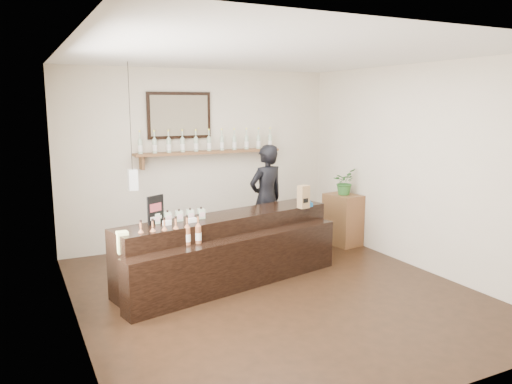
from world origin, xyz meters
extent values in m
plane|color=black|center=(0.00, 0.00, 0.00)|extent=(5.00, 5.00, 0.00)
plane|color=beige|center=(0.00, 2.50, 1.40)|extent=(4.50, 0.00, 4.50)
plane|color=beige|center=(0.00, -2.50, 1.40)|extent=(4.50, 0.00, 4.50)
plane|color=beige|center=(-2.25, 0.00, 1.40)|extent=(0.00, 5.00, 5.00)
plane|color=beige|center=(2.25, 0.00, 1.40)|extent=(0.00, 5.00, 5.00)
plane|color=white|center=(0.00, 0.00, 2.80)|extent=(5.00, 5.00, 0.00)
cube|color=brown|center=(0.10, 2.37, 1.50)|extent=(2.40, 0.25, 0.04)
cube|color=brown|center=(-0.98, 2.40, 1.38)|extent=(0.04, 0.20, 0.20)
cube|color=brown|center=(1.18, 2.40, 1.38)|extent=(0.04, 0.20, 0.20)
cube|color=black|center=(-0.35, 2.47, 2.08)|extent=(1.02, 0.04, 0.72)
cube|color=#473C2E|center=(-0.35, 2.44, 2.08)|extent=(0.92, 0.01, 0.62)
cube|color=white|center=(-1.30, 1.60, 1.25)|extent=(0.12, 0.12, 0.28)
cylinder|color=black|center=(-1.30, 1.60, 2.09)|extent=(0.01, 0.01, 1.41)
cylinder|color=#ADC4A4|center=(-1.00, 2.37, 1.62)|extent=(0.07, 0.07, 0.20)
cone|color=#ADC4A4|center=(-1.00, 2.37, 1.75)|extent=(0.07, 0.07, 0.05)
cylinder|color=#ADC4A4|center=(-1.00, 2.37, 1.81)|extent=(0.02, 0.02, 0.07)
cylinder|color=yellow|center=(-1.00, 2.37, 1.86)|extent=(0.03, 0.03, 0.02)
cylinder|color=white|center=(-1.00, 2.37, 1.60)|extent=(0.07, 0.07, 0.09)
cylinder|color=#ADC4A4|center=(-0.78, 2.37, 1.62)|extent=(0.07, 0.07, 0.20)
cone|color=#ADC4A4|center=(-0.78, 2.37, 1.75)|extent=(0.07, 0.07, 0.05)
cylinder|color=#ADC4A4|center=(-0.78, 2.37, 1.81)|extent=(0.02, 0.02, 0.07)
cylinder|color=yellow|center=(-0.78, 2.37, 1.86)|extent=(0.03, 0.03, 0.02)
cylinder|color=white|center=(-0.78, 2.37, 1.60)|extent=(0.07, 0.07, 0.09)
cylinder|color=#ADC4A4|center=(-0.56, 2.37, 1.62)|extent=(0.07, 0.07, 0.20)
cone|color=#ADC4A4|center=(-0.56, 2.37, 1.75)|extent=(0.07, 0.07, 0.05)
cylinder|color=#ADC4A4|center=(-0.56, 2.37, 1.81)|extent=(0.02, 0.02, 0.07)
cylinder|color=yellow|center=(-0.56, 2.37, 1.86)|extent=(0.03, 0.03, 0.02)
cylinder|color=white|center=(-0.56, 2.37, 1.60)|extent=(0.07, 0.07, 0.09)
cylinder|color=#ADC4A4|center=(-0.34, 2.37, 1.62)|extent=(0.07, 0.07, 0.20)
cone|color=#ADC4A4|center=(-0.34, 2.37, 1.75)|extent=(0.07, 0.07, 0.05)
cylinder|color=#ADC4A4|center=(-0.34, 2.37, 1.81)|extent=(0.02, 0.02, 0.07)
cylinder|color=yellow|center=(-0.34, 2.37, 1.86)|extent=(0.03, 0.03, 0.02)
cylinder|color=white|center=(-0.34, 2.37, 1.60)|extent=(0.07, 0.07, 0.09)
cylinder|color=#ADC4A4|center=(-0.12, 2.37, 1.62)|extent=(0.07, 0.07, 0.20)
cone|color=#ADC4A4|center=(-0.12, 2.37, 1.75)|extent=(0.07, 0.07, 0.05)
cylinder|color=#ADC4A4|center=(-0.12, 2.37, 1.81)|extent=(0.02, 0.02, 0.07)
cylinder|color=yellow|center=(-0.12, 2.37, 1.86)|extent=(0.03, 0.03, 0.02)
cylinder|color=white|center=(-0.12, 2.37, 1.60)|extent=(0.07, 0.07, 0.09)
cylinder|color=#ADC4A4|center=(0.10, 2.37, 1.62)|extent=(0.07, 0.07, 0.20)
cone|color=#ADC4A4|center=(0.10, 2.37, 1.75)|extent=(0.07, 0.07, 0.05)
cylinder|color=#ADC4A4|center=(0.10, 2.37, 1.81)|extent=(0.02, 0.02, 0.07)
cylinder|color=yellow|center=(0.10, 2.37, 1.86)|extent=(0.03, 0.03, 0.02)
cylinder|color=white|center=(0.10, 2.37, 1.60)|extent=(0.07, 0.07, 0.09)
cylinder|color=#ADC4A4|center=(0.32, 2.37, 1.62)|extent=(0.07, 0.07, 0.20)
cone|color=#ADC4A4|center=(0.32, 2.37, 1.75)|extent=(0.07, 0.07, 0.05)
cylinder|color=#ADC4A4|center=(0.32, 2.37, 1.81)|extent=(0.02, 0.02, 0.07)
cylinder|color=yellow|center=(0.32, 2.37, 1.86)|extent=(0.03, 0.03, 0.02)
cylinder|color=white|center=(0.32, 2.37, 1.60)|extent=(0.07, 0.07, 0.09)
cylinder|color=#ADC4A4|center=(0.54, 2.37, 1.62)|extent=(0.07, 0.07, 0.20)
cone|color=#ADC4A4|center=(0.54, 2.37, 1.75)|extent=(0.07, 0.07, 0.05)
cylinder|color=#ADC4A4|center=(0.54, 2.37, 1.81)|extent=(0.02, 0.02, 0.07)
cylinder|color=yellow|center=(0.54, 2.37, 1.86)|extent=(0.03, 0.03, 0.02)
cylinder|color=white|center=(0.54, 2.37, 1.60)|extent=(0.07, 0.07, 0.09)
cylinder|color=#ADC4A4|center=(0.76, 2.37, 1.62)|extent=(0.07, 0.07, 0.20)
cone|color=#ADC4A4|center=(0.76, 2.37, 1.75)|extent=(0.07, 0.07, 0.05)
cylinder|color=#ADC4A4|center=(0.76, 2.37, 1.81)|extent=(0.02, 0.02, 0.07)
cylinder|color=yellow|center=(0.76, 2.37, 1.86)|extent=(0.03, 0.03, 0.02)
cylinder|color=white|center=(0.76, 2.37, 1.60)|extent=(0.07, 0.07, 0.09)
cylinder|color=#ADC4A4|center=(0.98, 2.37, 1.62)|extent=(0.07, 0.07, 0.20)
cone|color=#ADC4A4|center=(0.98, 2.37, 1.75)|extent=(0.07, 0.07, 0.05)
cylinder|color=#ADC4A4|center=(0.98, 2.37, 1.81)|extent=(0.02, 0.02, 0.07)
cylinder|color=yellow|center=(0.98, 2.37, 1.86)|extent=(0.03, 0.03, 0.02)
cylinder|color=white|center=(0.98, 2.37, 1.60)|extent=(0.07, 0.07, 0.09)
cylinder|color=#ADC4A4|center=(1.20, 2.37, 1.62)|extent=(0.07, 0.07, 0.20)
cone|color=#ADC4A4|center=(1.20, 2.37, 1.75)|extent=(0.07, 0.07, 0.05)
cylinder|color=#ADC4A4|center=(1.20, 2.37, 1.81)|extent=(0.02, 0.02, 0.07)
cylinder|color=yellow|center=(1.20, 2.37, 1.86)|extent=(0.03, 0.03, 0.02)
cylinder|color=white|center=(1.20, 2.37, 1.60)|extent=(0.07, 0.07, 0.09)
cube|color=black|center=(-0.31, 0.70, 0.42)|extent=(3.09, 1.18, 0.85)
cube|color=black|center=(-0.31, 0.30, 0.32)|extent=(3.03, 0.92, 0.64)
cube|color=white|center=(-1.16, 0.50, 0.88)|extent=(0.10, 0.04, 0.05)
cube|color=white|center=(-0.85, 0.50, 0.88)|extent=(0.10, 0.04, 0.05)
cube|color=#F6FF9B|center=(-1.72, 0.30, 0.70)|extent=(0.12, 0.12, 0.12)
cube|color=#F6FF9B|center=(-1.72, 0.30, 0.82)|extent=(0.12, 0.12, 0.12)
cube|color=#ADC4A4|center=(-1.25, 0.66, 0.91)|extent=(0.08, 0.08, 0.13)
cube|color=#D4A5A7|center=(-1.25, 0.62, 0.91)|extent=(0.07, 0.00, 0.06)
cylinder|color=black|center=(-1.25, 0.66, 0.98)|extent=(0.02, 0.02, 0.03)
cube|color=#ADC4A4|center=(-1.11, 0.66, 0.91)|extent=(0.08, 0.08, 0.13)
cube|color=#D4A5A7|center=(-1.11, 0.62, 0.91)|extent=(0.07, 0.00, 0.06)
cylinder|color=black|center=(-1.11, 0.66, 0.98)|extent=(0.02, 0.02, 0.03)
cube|color=#ADC4A4|center=(-0.96, 0.66, 0.91)|extent=(0.08, 0.08, 0.13)
cube|color=#D4A5A7|center=(-0.96, 0.62, 0.91)|extent=(0.07, 0.00, 0.06)
cylinder|color=black|center=(-0.96, 0.66, 0.98)|extent=(0.02, 0.02, 0.03)
cube|color=#ADC4A4|center=(-0.82, 0.66, 0.91)|extent=(0.08, 0.08, 0.13)
cube|color=#D4A5A7|center=(-0.82, 0.62, 0.91)|extent=(0.07, 0.00, 0.06)
cylinder|color=black|center=(-0.82, 0.66, 0.98)|extent=(0.02, 0.02, 0.03)
cube|color=#ADC4A4|center=(-0.68, 0.66, 0.91)|extent=(0.08, 0.08, 0.13)
cube|color=#D4A5A7|center=(-0.68, 0.62, 0.91)|extent=(0.07, 0.00, 0.06)
cylinder|color=black|center=(-0.68, 0.66, 0.98)|extent=(0.02, 0.02, 0.03)
cylinder|color=#9A5734|center=(-1.52, 0.30, 0.75)|extent=(0.07, 0.07, 0.20)
cone|color=#9A5734|center=(-1.52, 0.30, 0.87)|extent=(0.07, 0.07, 0.05)
cylinder|color=#9A5734|center=(-1.52, 0.30, 0.93)|extent=(0.02, 0.02, 0.07)
cylinder|color=black|center=(-1.52, 0.30, 0.98)|extent=(0.03, 0.03, 0.02)
cylinder|color=white|center=(-1.52, 0.30, 0.73)|extent=(0.07, 0.07, 0.09)
cylinder|color=#9A5734|center=(-1.38, 0.30, 0.75)|extent=(0.07, 0.07, 0.20)
cone|color=#9A5734|center=(-1.38, 0.30, 0.87)|extent=(0.07, 0.07, 0.05)
cylinder|color=#9A5734|center=(-1.38, 0.30, 0.93)|extent=(0.02, 0.02, 0.07)
cylinder|color=black|center=(-1.38, 0.30, 0.98)|extent=(0.03, 0.03, 0.02)
cylinder|color=white|center=(-1.38, 0.30, 0.73)|extent=(0.07, 0.07, 0.09)
cylinder|color=#9A5734|center=(-1.25, 0.30, 0.75)|extent=(0.07, 0.07, 0.20)
cone|color=#9A5734|center=(-1.25, 0.30, 0.87)|extent=(0.07, 0.07, 0.05)
cylinder|color=#9A5734|center=(-1.25, 0.30, 0.93)|extent=(0.02, 0.02, 0.07)
cylinder|color=black|center=(-1.25, 0.30, 0.98)|extent=(0.03, 0.03, 0.02)
cylinder|color=white|center=(-1.25, 0.30, 0.73)|extent=(0.07, 0.07, 0.09)
cylinder|color=#9A5734|center=(-1.12, 0.30, 0.75)|extent=(0.07, 0.07, 0.20)
cone|color=#9A5734|center=(-1.12, 0.30, 0.87)|extent=(0.07, 0.07, 0.05)
cylinder|color=#9A5734|center=(-1.12, 0.30, 0.93)|extent=(0.02, 0.02, 0.07)
cylinder|color=black|center=(-1.12, 0.30, 0.98)|extent=(0.03, 0.03, 0.02)
cylinder|color=white|center=(-1.12, 0.30, 0.73)|extent=(0.07, 0.07, 0.09)
cylinder|color=#9A5734|center=(-0.98, 0.30, 0.75)|extent=(0.07, 0.07, 0.20)
cone|color=#9A5734|center=(-0.98, 0.30, 0.87)|extent=(0.07, 0.07, 0.05)
cylinder|color=#9A5734|center=(-0.98, 0.30, 0.93)|extent=(0.02, 0.02, 0.07)
cylinder|color=black|center=(-0.98, 0.30, 0.98)|extent=(0.03, 0.03, 0.02)
cylinder|color=white|center=(-0.98, 0.30, 0.73)|extent=(0.07, 0.07, 0.09)
cylinder|color=#9A5734|center=(-0.85, 0.30, 0.75)|extent=(0.07, 0.07, 0.20)
cone|color=#9A5734|center=(-0.85, 0.30, 0.87)|extent=(0.07, 0.07, 0.05)
cylinder|color=#9A5734|center=(-0.85, 0.30, 0.93)|extent=(0.02, 0.02, 0.07)
cylinder|color=black|center=(-0.85, 0.30, 0.98)|extent=(0.03, 0.03, 0.02)
cylinder|color=white|center=(-0.85, 0.30, 0.73)|extent=(0.07, 0.07, 0.09)
cube|color=black|center=(-1.26, 0.63, 1.02)|extent=(0.23, 0.13, 0.34)
cube|color=#9C383F|center=(-1.26, 0.62, 1.05)|extent=(0.16, 0.08, 0.10)
cube|color=white|center=(-1.26, 0.62, 0.92)|extent=(0.16, 0.08, 0.04)
cube|color=olive|center=(0.80, 0.63, 1.01)|extent=(0.16, 0.13, 0.31)
cube|color=black|center=(0.80, 0.57, 0.96)|extent=(0.09, 0.02, 0.06)
cube|color=#1860AB|center=(0.90, 0.66, 0.88)|extent=(0.12, 0.05, 0.06)
cylinder|color=#1860AB|center=(0.90, 0.66, 0.92)|extent=(0.07, 0.03, 0.07)
cube|color=brown|center=(2.00, 1.35, 0.41)|extent=(0.49, 0.62, 0.82)
imported|color=#2D6628|center=(2.00, 1.35, 1.03)|extent=(0.49, 0.49, 0.41)
imported|color=black|center=(0.70, 1.55, 0.94)|extent=(0.76, 0.58, 1.87)
camera|label=1|loc=(-2.75, -5.08, 2.26)|focal=35.00mm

